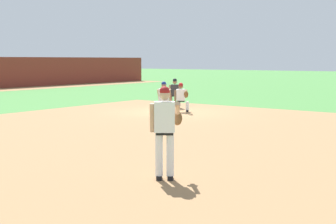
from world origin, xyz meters
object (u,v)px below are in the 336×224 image
first_baseman (181,96)px  baserunner (164,97)px  pitcher (165,127)px  umpire (175,92)px  baseball (169,121)px  first_base_bag (171,111)px

first_baseman → baserunner: (-1.57, -0.20, 0.06)m
pitcher → baserunner: bearing=37.2°
first_baseman → umpire: (1.31, 1.30, 0.06)m
baseball → pitcher: 8.62m
first_baseman → baseball: bearing=-152.6°
pitcher → baserunner: pitcher is taller
first_base_bag → first_baseman: 0.82m
first_base_bag → first_baseman: size_ratio=0.28×
baseball → pitcher: bearing=-144.0°
first_base_bag → umpire: (1.58, 0.95, 0.75)m
pitcher → baserunner: size_ratio=1.27×
pitcher → umpire: (11.36, 7.94, -0.27)m
first_base_bag → pitcher: (-9.78, -6.99, 1.01)m
baseball → baserunner: 2.23m
first_base_bag → umpire: 1.99m
baseball → baserunner: baserunner is taller
first_base_bag → umpire: size_ratio=0.26×
pitcher → baseball: bearing=36.0°
pitcher → first_baseman: size_ratio=1.39×
baserunner → umpire: bearing=27.5°
baseball → umpire: 5.35m
pitcher → first_baseman: pitcher is taller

